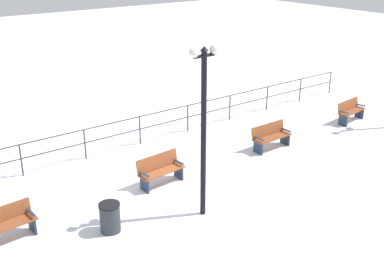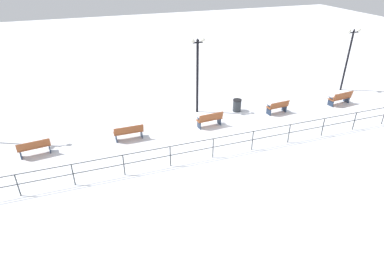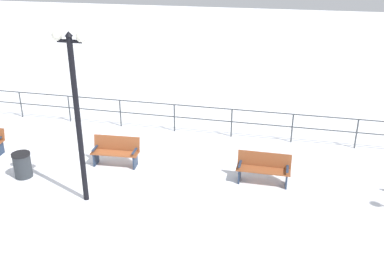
% 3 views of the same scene
% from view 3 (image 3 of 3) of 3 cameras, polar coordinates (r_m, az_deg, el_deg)
% --- Properties ---
extents(ground_plane, '(80.00, 80.00, 0.00)m').
position_cam_3_polar(ground_plane, '(14.09, -10.12, -5.05)').
color(ground_plane, white).
rests_on(ground_plane, ground).
extents(bench_third, '(0.63, 1.54, 0.92)m').
position_cam_3_polar(bench_third, '(14.03, -9.99, -2.99)').
color(bench_third, brown).
rests_on(bench_third, ground).
extents(bench_fourth, '(0.54, 1.58, 0.89)m').
position_cam_3_polar(bench_fourth, '(12.98, 9.38, -5.21)').
color(bench_fourth, brown).
rests_on(bench_fourth, ground).
extents(lamppost_middle, '(0.25, 0.88, 4.64)m').
position_cam_3_polar(lamppost_middle, '(11.34, -15.05, 3.76)').
color(lamppost_middle, black).
rests_on(lamppost_middle, ground).
extents(waterfront_railing, '(0.05, 23.89, 1.09)m').
position_cam_3_polar(waterfront_railing, '(16.55, -5.96, 2.29)').
color(waterfront_railing, '#383D42').
rests_on(waterfront_railing, ground).
extents(trash_bin, '(0.55, 0.55, 0.78)m').
position_cam_3_polar(trash_bin, '(14.10, -21.39, -4.55)').
color(trash_bin, '#2D3338').
rests_on(trash_bin, ground).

